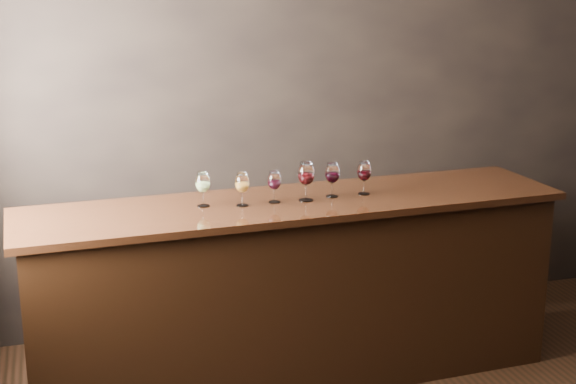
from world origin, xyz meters
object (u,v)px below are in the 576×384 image
object	(u,v)px
back_bar_shelf	(267,264)
glass_amber	(242,184)
glass_red_a	(274,181)
glass_red_b	(306,175)
glass_red_d	(364,172)
glass_white	(203,183)
glass_red_c	(332,174)
bar_counter	(295,294)

from	to	relation	value
back_bar_shelf	glass_amber	size ratio (longest dim) A/B	13.91
back_bar_shelf	glass_red_a	distance (m)	1.01
glass_red_b	glass_red_d	xyz separation A→B (m)	(0.36, 0.04, -0.02)
glass_white	glass_red_c	size ratio (longest dim) A/B	0.97
glass_amber	glass_red_b	size ratio (longest dim) A/B	0.83
bar_counter	glass_red_b	bearing A→B (deg)	-21.94
glass_red_c	glass_red_d	distance (m)	0.19
bar_counter	glass_red_a	bearing A→B (deg)	-178.95
back_bar_shelf	glass_red_a	world-z (taller)	glass_red_a
back_bar_shelf	glass_red_d	size ratio (longest dim) A/B	13.38
glass_amber	glass_red_a	size ratio (longest dim) A/B	1.03
glass_amber	glass_red_d	distance (m)	0.72
glass_amber	glass_red_c	distance (m)	0.53
glass_white	glass_red_b	size ratio (longest dim) A/B	0.86
glass_white	glass_red_a	bearing A→B (deg)	-5.00
bar_counter	back_bar_shelf	bearing A→B (deg)	86.04
glass_red_a	glass_white	bearing A→B (deg)	175.00
back_bar_shelf	glass_red_b	bearing A→B (deg)	-86.79
glass_red_b	glass_amber	bearing A→B (deg)	-179.82
glass_white	glass_amber	bearing A→B (deg)	-13.45
bar_counter	glass_red_d	xyz separation A→B (m)	(0.42, 0.02, 0.68)
glass_red_b	glass_red_a	bearing A→B (deg)	175.57
glass_red_b	glass_white	bearing A→B (deg)	175.18
glass_red_c	bar_counter	bearing A→B (deg)	-176.31
glass_amber	glass_red_d	bearing A→B (deg)	3.11
glass_white	glass_red_a	size ratio (longest dim) A/B	1.07
glass_red_d	glass_red_a	bearing A→B (deg)	-177.41
glass_white	glass_red_c	world-z (taller)	glass_red_c
glass_white	back_bar_shelf	bearing A→B (deg)	50.76
bar_counter	glass_white	bearing A→B (deg)	174.65
glass_white	glass_red_d	xyz separation A→B (m)	(0.92, -0.01, 0.00)
glass_red_b	glass_red_d	distance (m)	0.36
glass_amber	glass_red_b	distance (m)	0.36
glass_white	glass_amber	size ratio (longest dim) A/B	1.04
glass_red_d	glass_red_b	bearing A→B (deg)	-173.94
glass_red_d	back_bar_shelf	bearing A→B (deg)	121.19
back_bar_shelf	glass_red_c	world-z (taller)	glass_red_c
bar_counter	glass_red_c	size ratio (longest dim) A/B	15.10
glass_red_b	back_bar_shelf	bearing A→B (deg)	93.21
glass_red_a	glass_red_d	xyz separation A→B (m)	(0.53, 0.02, 0.01)
glass_red_a	glass_red_c	bearing A→B (deg)	3.57
back_bar_shelf	glass_amber	world-z (taller)	glass_amber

